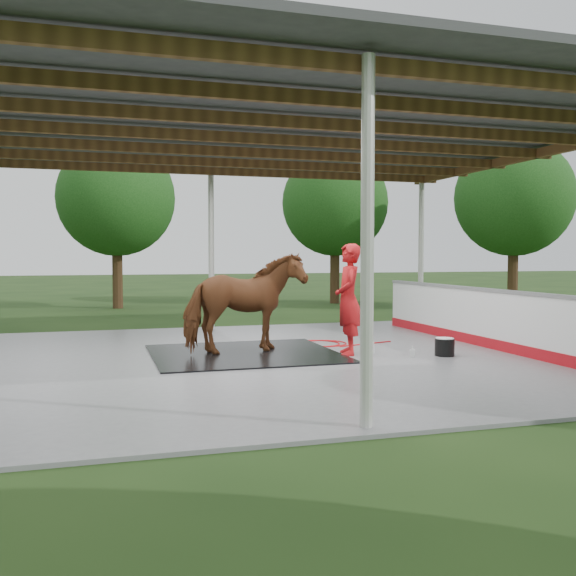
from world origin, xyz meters
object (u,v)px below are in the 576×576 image
object	(u,v)px
handler	(348,299)
wash_bucket	(445,347)
dasher_board	(486,319)
horse	(244,303)

from	to	relation	value
handler	wash_bucket	bearing A→B (deg)	81.44
dasher_board	wash_bucket	bearing A→B (deg)	-150.86
horse	handler	world-z (taller)	handler
horse	wash_bucket	size ratio (longest dim) A/B	6.20
horse	handler	bearing A→B (deg)	-118.30
dasher_board	handler	world-z (taller)	handler
wash_bucket	horse	bearing A→B (deg)	160.30
dasher_board	horse	distance (m)	4.78
horse	wash_bucket	world-z (taller)	horse
handler	horse	bearing A→B (deg)	-94.21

